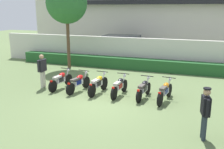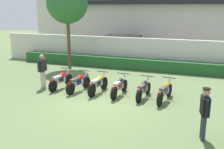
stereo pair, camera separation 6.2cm
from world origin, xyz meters
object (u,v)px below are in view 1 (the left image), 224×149
(parked_car, at_px, (124,48))
(motorcycle_in_row_0, at_px, (61,80))
(tree_near_inspector, at_px, (67,3))
(motorcycle_in_row_1, at_px, (78,82))
(motorcycle_in_row_3, at_px, (119,86))
(motorcycle_in_row_2, at_px, (98,84))
(motorcycle_in_row_5, at_px, (165,91))
(officer_0, at_px, (205,109))
(motorcycle_in_row_4, at_px, (144,89))
(inspector_person, at_px, (42,68))

(parked_car, height_order, motorcycle_in_row_0, parked_car)
(tree_near_inspector, distance_m, motorcycle_in_row_0, 6.02)
(motorcycle_in_row_1, bearing_deg, motorcycle_in_row_3, -79.60)
(tree_near_inspector, height_order, motorcycle_in_row_3, tree_near_inspector)
(motorcycle_in_row_2, bearing_deg, motorcycle_in_row_3, -84.15)
(tree_near_inspector, xyz_separation_m, motorcycle_in_row_0, (1.90, -4.31, -3.76))
(motorcycle_in_row_5, bearing_deg, officer_0, -142.88)
(motorcycle_in_row_4, bearing_deg, motorcycle_in_row_0, 95.50)
(tree_near_inspector, bearing_deg, motorcycle_in_row_0, -66.25)
(motorcycle_in_row_2, distance_m, motorcycle_in_row_4, 2.17)
(motorcycle_in_row_0, xyz_separation_m, officer_0, (6.76, -3.05, 0.53))
(parked_car, distance_m, tree_near_inspector, 5.70)
(motorcycle_in_row_0, xyz_separation_m, motorcycle_in_row_3, (3.08, -0.05, 0.01))
(tree_near_inspector, xyz_separation_m, motorcycle_in_row_4, (6.10, -4.34, -3.76))
(motorcycle_in_row_5, relative_size, officer_0, 1.17)
(inspector_person, bearing_deg, motorcycle_in_row_5, 0.31)
(motorcycle_in_row_0, relative_size, motorcycle_in_row_2, 1.02)
(inspector_person, bearing_deg, motorcycle_in_row_1, 0.67)
(motorcycle_in_row_2, distance_m, inspector_person, 3.03)
(motorcycle_in_row_2, height_order, inspector_person, inspector_person)
(parked_car, height_order, officer_0, parked_car)
(inspector_person, bearing_deg, motorcycle_in_row_2, 1.31)
(motorcycle_in_row_3, distance_m, motorcycle_in_row_5, 2.07)
(tree_near_inspector, relative_size, motorcycle_in_row_0, 2.91)
(tree_near_inspector, relative_size, motorcycle_in_row_4, 3.10)
(parked_car, bearing_deg, tree_near_inspector, -126.40)
(motorcycle_in_row_0, xyz_separation_m, motorcycle_in_row_2, (2.04, -0.06, 0.01))
(parked_car, distance_m, inspector_person, 8.48)
(parked_car, relative_size, motorcycle_in_row_3, 2.43)
(motorcycle_in_row_2, xyz_separation_m, motorcycle_in_row_3, (1.04, 0.01, -0.01))
(tree_near_inspector, height_order, motorcycle_in_row_0, tree_near_inspector)
(motorcycle_in_row_0, distance_m, motorcycle_in_row_2, 2.04)
(parked_car, distance_m, officer_0, 12.75)
(motorcycle_in_row_1, height_order, motorcycle_in_row_5, motorcycle_in_row_5)
(parked_car, xyz_separation_m, tree_near_inspector, (-2.63, -3.87, 3.26))
(motorcycle_in_row_3, height_order, motorcycle_in_row_4, motorcycle_in_row_3)
(motorcycle_in_row_0, distance_m, motorcycle_in_row_4, 4.21)
(motorcycle_in_row_0, relative_size, motorcycle_in_row_4, 1.06)
(motorcycle_in_row_3, distance_m, officer_0, 4.78)
(inspector_person, bearing_deg, tree_near_inspector, 102.13)
(motorcycle_in_row_3, xyz_separation_m, motorcycle_in_row_5, (2.07, -0.05, 0.00))
(parked_car, bearing_deg, motorcycle_in_row_2, -83.25)
(motorcycle_in_row_5, xyz_separation_m, officer_0, (1.61, -2.95, 0.52))
(officer_0, bearing_deg, motorcycle_in_row_2, -42.91)
(tree_near_inspector, height_order, officer_0, tree_near_inspector)
(motorcycle_in_row_1, relative_size, motorcycle_in_row_2, 1.00)
(motorcycle_in_row_1, relative_size, motorcycle_in_row_3, 0.99)
(motorcycle_in_row_1, xyz_separation_m, inspector_person, (-1.97, -0.02, 0.56))
(motorcycle_in_row_2, distance_m, motorcycle_in_row_5, 3.11)
(motorcycle_in_row_1, bearing_deg, inspector_person, 99.42)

